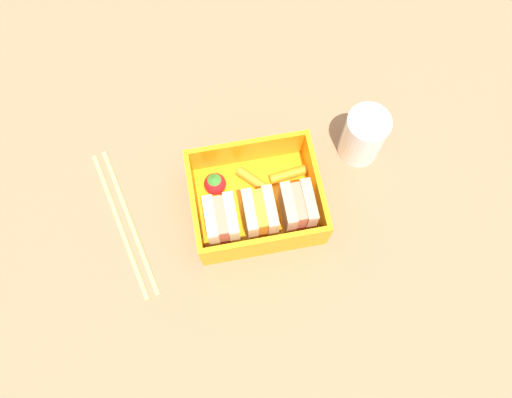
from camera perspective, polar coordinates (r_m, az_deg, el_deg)
The scene contains 11 objects.
ground_plane at distance 64.28cm, azimuth 0.00°, elevation -1.10°, with size 120.00×120.00×2.00cm, color #92684A.
bento_tray at distance 62.77cm, azimuth 0.00°, elevation -0.64°, with size 15.39×12.82×1.20cm, color orange.
bento_rim at distance 59.84cm, azimuth 0.00°, elevation 0.32°, with size 15.39×12.82×5.00cm.
sandwich_left at distance 59.14cm, azimuth 4.76°, elevation -1.03°, with size 3.58×4.96×5.79cm.
sandwich_center_left at distance 58.69cm, azimuth 0.44°, elevation -1.79°, with size 3.58×4.96×5.79cm.
sandwich_center at distance 58.58cm, azimuth -3.92°, elevation -2.56°, with size 3.58×4.96×5.79cm.
carrot_stick_far_left at distance 63.05cm, azimuth 3.93°, elevation 2.90°, with size 1.27×1.27×5.32cm, color orange.
carrot_stick_left at distance 62.66cm, azimuth -0.19°, elevation 2.35°, with size 1.26×1.26×4.05cm, color orange.
strawberry_far_left at distance 61.69cm, azimuth -4.70°, elevation 1.77°, with size 2.76×2.76×3.36cm.
chopstick_pair at distance 64.47cm, azimuth -14.83°, elevation -2.55°, with size 6.85×20.43×0.70cm.
drinking_glass at distance 64.28cm, azimuth 12.17°, elevation 7.05°, with size 5.34×5.34×7.66cm, color white.
Camera 1 is at (3.67, 19.86, 60.03)cm, focal length 35.00 mm.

